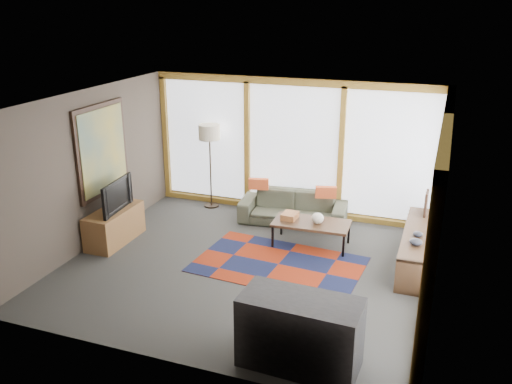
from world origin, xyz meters
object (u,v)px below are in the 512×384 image
(coffee_table, at_px, (311,234))
(sofa, at_px, (293,208))
(tv_console, at_px, (115,226))
(bookshelf, at_px, (415,247))
(floor_lamp, at_px, (210,166))
(television, at_px, (112,195))
(bar_counter, at_px, (300,332))

(coffee_table, bearing_deg, sofa, 123.46)
(tv_console, bearing_deg, coffee_table, 17.30)
(coffee_table, bearing_deg, tv_console, -162.70)
(sofa, relative_size, tv_console, 1.68)
(sofa, relative_size, bookshelf, 0.91)
(floor_lamp, relative_size, television, 1.79)
(sofa, height_order, bar_counter, bar_counter)
(bookshelf, bearing_deg, coffee_table, 177.64)
(floor_lamp, distance_m, tv_console, 2.33)
(sofa, distance_m, coffee_table, 1.03)
(bookshelf, height_order, television, television)
(bookshelf, xyz_separation_m, bar_counter, (-1.02, -3.06, 0.16))
(television, bearing_deg, tv_console, 59.25)
(tv_console, distance_m, television, 0.56)
(sofa, xyz_separation_m, floor_lamp, (-1.77, 0.24, 0.55))
(bookshelf, distance_m, television, 4.99)
(tv_console, height_order, television, television)
(sofa, xyz_separation_m, bar_counter, (1.24, -3.99, 0.14))
(coffee_table, relative_size, tv_console, 1.09)
(sofa, xyz_separation_m, coffee_table, (0.57, -0.86, -0.07))
(tv_console, bearing_deg, bookshelf, 10.72)
(floor_lamp, bearing_deg, sofa, -7.80)
(floor_lamp, height_order, television, floor_lamp)
(sofa, relative_size, television, 2.08)
(floor_lamp, relative_size, tv_console, 1.44)
(television, bearing_deg, coffee_table, -77.40)
(coffee_table, distance_m, tv_console, 3.35)
(bar_counter, bearing_deg, sofa, 109.76)
(coffee_table, distance_m, bookshelf, 1.70)
(television, bearing_deg, floor_lamp, -26.50)
(coffee_table, height_order, bar_counter, bar_counter)
(floor_lamp, bearing_deg, bar_counter, -54.59)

